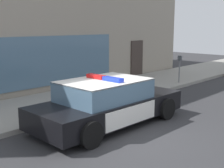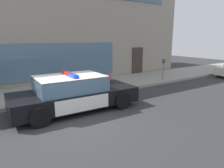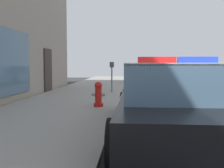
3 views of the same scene
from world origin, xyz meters
TOP-DOWN VIEW (x-y plane):
  - ground at (0.00, 0.00)m, footprint 48.00×48.00m
  - sidewalk at (0.00, 3.90)m, footprint 48.00×3.40m
  - storefront_building at (1.84, 9.88)m, footprint 19.20×8.55m
  - police_cruiser at (0.50, 1.00)m, footprint 4.88×2.21m
  - fire_hydrant at (3.23, 2.74)m, footprint 0.34×0.39m
  - parking_meter at (7.25, 2.63)m, footprint 0.12×0.18m

SIDE VIEW (x-z plane):
  - ground at x=0.00m, z-range 0.00..0.00m
  - sidewalk at x=0.00m, z-range 0.00..0.15m
  - fire_hydrant at x=3.23m, z-range 0.14..0.86m
  - police_cruiser at x=0.50m, z-range -0.07..1.43m
  - parking_meter at x=7.25m, z-range 0.41..1.75m
  - storefront_building at x=1.84m, z-range 0.00..8.18m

